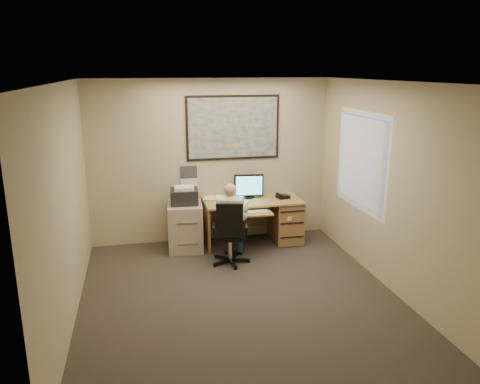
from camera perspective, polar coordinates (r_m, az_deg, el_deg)
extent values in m
cube|color=#322C27|center=(6.14, 0.01, -12.80)|extent=(4.00, 4.50, 0.00)
cube|color=white|center=(5.44, 0.01, 13.29)|extent=(4.00, 4.50, 0.00)
cube|color=#BEB290|center=(7.79, -3.59, 3.75)|extent=(4.00, 0.00, 2.70)
cube|color=#BEB290|center=(3.60, 7.91, -9.90)|extent=(4.00, 0.00, 2.70)
cube|color=#BEB290|center=(5.58, -20.50, -1.71)|extent=(0.00, 4.50, 2.70)
cube|color=#BEB290|center=(6.37, 17.87, 0.51)|extent=(0.00, 4.50, 2.70)
cube|color=#AA8A49|center=(7.70, 1.55, -1.07)|extent=(1.60, 0.75, 0.03)
cube|color=#9D6F40|center=(7.97, 5.55, -3.41)|extent=(0.45, 0.70, 0.70)
cube|color=#9D6F40|center=(7.67, -4.15, -4.11)|extent=(0.04, 0.70, 0.70)
cube|color=#9D6F40|center=(8.10, 0.94, -2.35)|extent=(1.55, 0.03, 0.55)
cylinder|color=black|center=(7.83, 1.03, -0.62)|extent=(0.19, 0.19, 0.02)
cube|color=black|center=(7.76, 1.07, 0.82)|extent=(0.49, 0.10, 0.37)
cube|color=#5DD7FF|center=(7.73, 1.11, 0.77)|extent=(0.43, 0.06, 0.31)
cube|color=#AA8A49|center=(7.29, 1.77, -2.63)|extent=(0.55, 0.30, 0.02)
cube|color=beige|center=(7.28, 1.77, -2.45)|extent=(0.43, 0.14, 0.02)
cube|color=black|center=(7.82, 5.26, -0.57)|extent=(0.22, 0.21, 0.05)
cylinder|color=silver|center=(7.54, -0.91, -0.62)|extent=(0.08, 0.08, 0.17)
cylinder|color=white|center=(7.82, 0.61, -0.32)|extent=(0.08, 0.08, 0.10)
cube|color=white|center=(7.60, -1.74, -1.07)|extent=(0.60, 0.56, 0.02)
cube|color=#1E4C93|center=(7.75, -0.84, 7.84)|extent=(1.56, 0.03, 1.06)
cube|color=white|center=(7.79, -6.24, 1.65)|extent=(0.28, 0.01, 0.42)
cube|color=#B2A290|center=(7.62, -6.70, -4.16)|extent=(0.59, 0.69, 0.76)
cube|color=black|center=(7.47, -6.82, -0.55)|extent=(0.46, 0.41, 0.24)
cube|color=white|center=(7.42, -6.83, 0.48)|extent=(0.32, 0.26, 0.05)
cylinder|color=silver|center=(7.08, -1.20, -6.85)|extent=(0.06, 0.06, 0.37)
cube|color=black|center=(7.01, -1.21, -5.31)|extent=(0.51, 0.51, 0.06)
cube|color=black|center=(6.73, -0.47, -3.45)|extent=(0.39, 0.14, 0.51)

